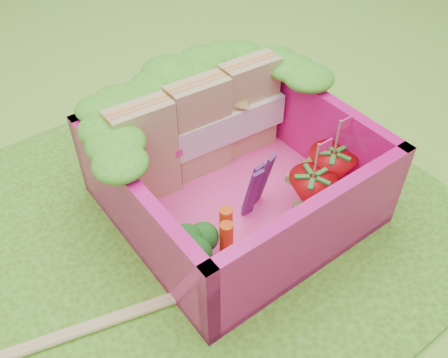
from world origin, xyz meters
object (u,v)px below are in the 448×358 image
object	(u,v)px
chopsticks	(67,335)
strawberry_left	(310,194)
bento_box	(234,170)
sandwich_stack	(200,129)
broccoli	(194,246)
strawberry_right	(330,172)

from	to	relation	value
chopsticks	strawberry_left	bearing A→B (deg)	-5.02
bento_box	sandwich_stack	distance (m)	0.35
broccoli	strawberry_left	distance (m)	0.74
chopsticks	broccoli	bearing A→B (deg)	-5.16
sandwich_stack	strawberry_right	world-z (taller)	sandwich_stack
bento_box	sandwich_stack	world-z (taller)	sandwich_stack
bento_box	broccoli	bearing A→B (deg)	-149.58
strawberry_left	strawberry_right	bearing A→B (deg)	15.10
broccoli	chopsticks	distance (m)	0.73
broccoli	strawberry_left	xyz separation A→B (m)	(0.74, -0.06, -0.04)
bento_box	chopsticks	distance (m)	1.20
broccoli	bento_box	bearing A→B (deg)	30.42
bento_box	broccoli	distance (m)	0.54
sandwich_stack	strawberry_right	xyz separation A→B (m)	(0.49, -0.61, -0.16)
strawberry_right	chopsticks	distance (m)	1.66
sandwich_stack	strawberry_right	distance (m)	0.80
bento_box	chopsticks	bearing A→B (deg)	-169.75
strawberry_left	chopsticks	size ratio (longest dim) A/B	0.22
bento_box	sandwich_stack	xyz separation A→B (m)	(0.01, 0.34, 0.08)
bento_box	broccoli	size ratio (longest dim) A/B	4.02
sandwich_stack	broccoli	distance (m)	0.78
sandwich_stack	strawberry_left	xyz separation A→B (m)	(0.27, -0.67, -0.17)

